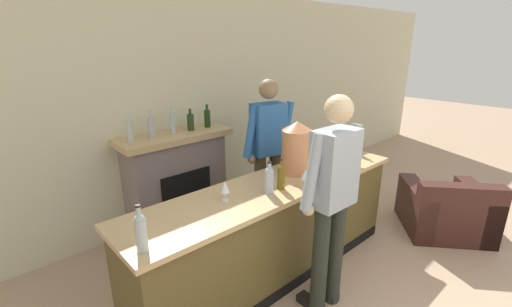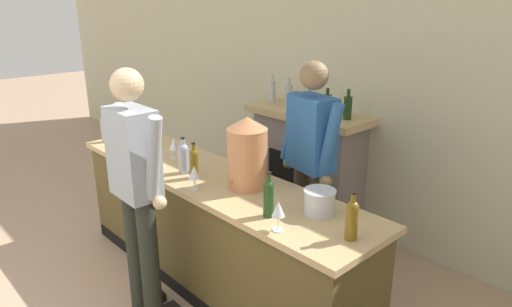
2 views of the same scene
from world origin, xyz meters
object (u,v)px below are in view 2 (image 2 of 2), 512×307
object	(u,v)px
copper_dispenser	(247,152)
wine_bottle_cabernet_heavy	(105,128)
wine_glass_mid_counter	(194,173)
wine_glass_near_bucket	(174,145)
wine_bottle_rose_blush	(352,218)
person_bartender	(310,166)
ice_bucket_steel	(319,202)
person_customer	(137,189)
fireplace_stone	(307,166)
wine_glass_front_right	(278,210)
wine_bottle_burgundy_dark	(269,197)
wine_bottle_merlot_tall	(194,162)
wine_bottle_chardonnay_pale	(183,157)

from	to	relation	value
copper_dispenser	wine_bottle_cabernet_heavy	world-z (taller)	copper_dispenser
wine_glass_mid_counter	wine_glass_near_bucket	world-z (taller)	wine_glass_mid_counter
wine_bottle_rose_blush	wine_glass_near_bucket	size ratio (longest dim) A/B	1.73
wine_bottle_rose_blush	wine_glass_near_bucket	world-z (taller)	wine_bottle_rose_blush
person_bartender	ice_bucket_steel	bearing A→B (deg)	-44.69
person_customer	wine_bottle_rose_blush	xyz separation A→B (m)	(1.30, 0.59, 0.06)
wine_bottle_rose_blush	copper_dispenser	bearing A→B (deg)	175.05
fireplace_stone	wine_bottle_rose_blush	distance (m)	2.13
ice_bucket_steel	wine_bottle_rose_blush	world-z (taller)	wine_bottle_rose_blush
fireplace_stone	wine_bottle_rose_blush	size ratio (longest dim) A/B	5.21
wine_bottle_cabernet_heavy	wine_bottle_rose_blush	distance (m)	2.65
ice_bucket_steel	wine_glass_mid_counter	xyz separation A→B (m)	(-0.84, -0.34, 0.04)
copper_dispenser	wine_bottle_rose_blush	distance (m)	0.96
wine_bottle_rose_blush	wine_glass_front_right	xyz separation A→B (m)	(-0.35, -0.22, 0.00)
wine_bottle_cabernet_heavy	wine_bottle_burgundy_dark	bearing A→B (deg)	0.91
person_bartender	wine_bottle_merlot_tall	bearing A→B (deg)	-126.87
fireplace_stone	person_customer	world-z (taller)	person_customer
wine_bottle_rose_blush	wine_glass_front_right	world-z (taller)	wine_bottle_rose_blush
copper_dispenser	person_customer	bearing A→B (deg)	-117.31
person_bartender	wine_glass_mid_counter	bearing A→B (deg)	-113.18
copper_dispenser	wine_glass_near_bucket	distance (m)	0.90
person_bartender	fireplace_stone	bearing A→B (deg)	131.40
wine_bottle_merlot_tall	copper_dispenser	bearing A→B (deg)	24.31
copper_dispenser	wine_bottle_merlot_tall	bearing A→B (deg)	-155.69
wine_bottle_rose_blush	wine_glass_near_bucket	distance (m)	1.84
wine_bottle_merlot_tall	wine_bottle_rose_blush	distance (m)	1.34
wine_bottle_merlot_tall	wine_glass_front_right	size ratio (longest dim) A/B	1.51
wine_bottle_rose_blush	wine_glass_front_right	size ratio (longest dim) A/B	1.57
person_bartender	copper_dispenser	xyz separation A→B (m)	(-0.13, -0.52, 0.20)
wine_bottle_rose_blush	wine_glass_front_right	distance (m)	0.41
copper_dispenser	wine_bottle_merlot_tall	size ratio (longest dim) A/B	1.85
person_bartender	wine_bottle_chardonnay_pale	bearing A→B (deg)	-133.68
wine_bottle_merlot_tall	wine_bottle_rose_blush	xyz separation A→B (m)	(1.34, 0.09, 0.01)
fireplace_stone	wine_bottle_cabernet_heavy	size ratio (longest dim) A/B	4.76
person_customer	wine_bottle_merlot_tall	xyz separation A→B (m)	(-0.04, 0.50, 0.05)
copper_dispenser	wine_bottle_burgundy_dark	bearing A→B (deg)	-26.68
copper_dispenser	wine_bottle_cabernet_heavy	distance (m)	1.71
fireplace_stone	person_customer	bearing A→B (deg)	-83.49
person_customer	wine_bottle_burgundy_dark	size ratio (longest dim) A/B	6.20
person_bartender	copper_dispenser	distance (m)	0.58
person_customer	wine_glass_front_right	xyz separation A→B (m)	(0.95, 0.37, 0.06)
person_customer	person_bartender	world-z (taller)	person_customer
wine_glass_near_bucket	copper_dispenser	bearing A→B (deg)	1.88
fireplace_stone	wine_glass_front_right	bearing A→B (deg)	-54.16
ice_bucket_steel	wine_glass_near_bucket	world-z (taller)	wine_glass_near_bucket
wine_bottle_cabernet_heavy	wine_glass_front_right	distance (m)	2.30
wine_bottle_chardonnay_pale	wine_glass_front_right	bearing A→B (deg)	-6.62
ice_bucket_steel	wine_bottle_merlot_tall	world-z (taller)	wine_bottle_merlot_tall
wine_bottle_cabernet_heavy	wine_glass_mid_counter	xyz separation A→B (m)	(1.47, -0.05, -0.02)
wine_bottle_burgundy_dark	wine_glass_near_bucket	bearing A→B (deg)	171.82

